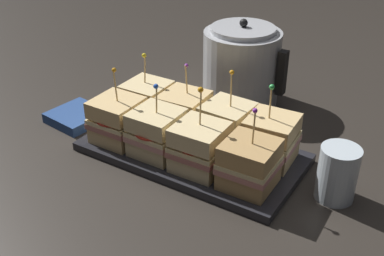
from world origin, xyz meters
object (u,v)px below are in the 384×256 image
(serving_platter, at_px, (192,152))
(sandwich_back_far_left, at_px, (147,102))
(napkin_stack, at_px, (77,116))
(sandwich_front_far_left, at_px, (117,120))
(sandwich_back_far_right, at_px, (271,139))
(sandwich_front_center_right, at_px, (200,147))
(sandwich_back_center_left, at_px, (184,113))
(sandwich_back_center_right, at_px, (227,126))
(sandwich_front_far_right, at_px, (249,164))
(sandwich_front_center_left, at_px, (157,133))
(kettle_steel, at_px, (242,66))
(drinking_glass, at_px, (337,173))

(serving_platter, bearing_deg, sandwich_back_far_left, 160.62)
(serving_platter, xyz_separation_m, napkin_stack, (-0.31, -0.02, 0.00))
(sandwich_front_far_left, height_order, sandwich_back_far_right, sandwich_front_far_left)
(sandwich_front_center_right, distance_m, sandwich_back_far_right, 0.14)
(sandwich_back_center_left, distance_m, sandwich_back_center_right, 0.11)
(sandwich_back_center_left, bearing_deg, sandwich_back_center_right, -1.95)
(sandwich_front_far_left, xyz_separation_m, napkin_stack, (-0.16, 0.04, -0.05))
(sandwich_back_far_right, bearing_deg, sandwich_back_far_left, 179.10)
(sandwich_front_far_left, distance_m, sandwich_back_center_left, 0.15)
(sandwich_front_far_right, bearing_deg, sandwich_front_center_right, -179.39)
(sandwich_front_center_left, distance_m, sandwich_back_center_right, 0.15)
(sandwich_front_center_left, height_order, sandwich_back_center_left, sandwich_back_center_left)
(sandwich_back_far_left, bearing_deg, sandwich_front_center_right, -27.48)
(napkin_stack, bearing_deg, sandwich_back_center_right, 10.39)
(sandwich_back_far_right, xyz_separation_m, kettle_steel, (-0.19, 0.24, 0.03))
(sandwich_front_far_left, bearing_deg, napkin_stack, 167.48)
(napkin_stack, bearing_deg, sandwich_back_far_right, 8.08)
(serving_platter, height_order, kettle_steel, kettle_steel)
(sandwich_front_far_right, xyz_separation_m, sandwich_back_far_left, (-0.31, 0.10, 0.00))
(sandwich_back_far_left, xyz_separation_m, sandwich_back_center_right, (0.21, -0.00, 0.00))
(sandwich_front_center_left, xyz_separation_m, drinking_glass, (0.35, 0.07, -0.01))
(sandwich_back_center_left, bearing_deg, sandwich_front_far_right, -26.66)
(sandwich_back_far_right, height_order, napkin_stack, sandwich_back_far_right)
(sandwich_back_far_right, bearing_deg, kettle_steel, 128.12)
(kettle_steel, bearing_deg, sandwich_back_far_left, -117.16)
(sandwich_front_center_left, height_order, sandwich_front_center_right, sandwich_front_center_right)
(sandwich_back_center_right, bearing_deg, napkin_stack, -169.61)
(serving_platter, height_order, drinking_glass, drinking_glass)
(sandwich_front_center_left, xyz_separation_m, kettle_steel, (0.02, 0.34, 0.03))
(sandwich_front_center_right, relative_size, kettle_steel, 0.80)
(sandwich_front_far_left, relative_size, sandwich_front_center_left, 1.08)
(napkin_stack, bearing_deg, sandwich_back_center_left, 15.31)
(sandwich_back_center_right, relative_size, kettle_steel, 0.81)
(sandwich_front_far_left, xyz_separation_m, sandwich_back_center_left, (0.10, 0.11, -0.00))
(sandwich_front_center_right, distance_m, sandwich_back_center_right, 0.10)
(serving_platter, height_order, sandwich_back_center_left, sandwich_back_center_left)
(sandwich_front_center_right, bearing_deg, napkin_stack, 174.50)
(sandwich_front_far_left, bearing_deg, sandwich_back_far_left, 90.03)
(sandwich_front_far_left, xyz_separation_m, sandwich_back_far_left, (-0.00, 0.11, -0.00))
(sandwich_back_center_left, bearing_deg, serving_platter, -45.32)
(serving_platter, xyz_separation_m, sandwich_front_far_left, (-0.15, -0.05, 0.06))
(sandwich_front_center_left, xyz_separation_m, sandwich_front_center_right, (0.10, -0.00, 0.00))
(sandwich_front_far_right, bearing_deg, sandwich_back_center_left, 153.34)
(serving_platter, xyz_separation_m, sandwich_front_center_left, (-0.05, -0.05, 0.06))
(sandwich_front_far_right, bearing_deg, napkin_stack, 175.87)
(sandwich_back_center_left, bearing_deg, sandwich_front_center_right, -45.78)
(sandwich_front_center_right, bearing_deg, sandwich_back_far_right, 44.26)
(sandwich_front_center_right, xyz_separation_m, sandwich_front_far_right, (0.11, 0.00, -0.00))
(serving_platter, relative_size, kettle_steel, 2.13)
(sandwich_back_far_left, bearing_deg, sandwich_back_center_right, -1.02)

